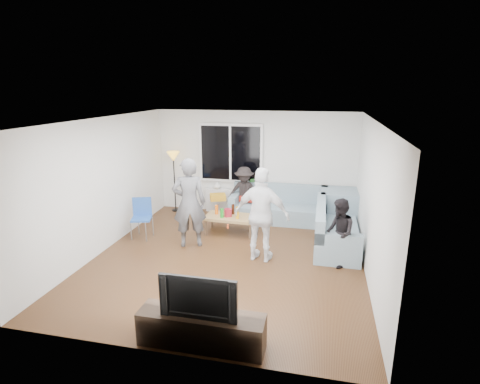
% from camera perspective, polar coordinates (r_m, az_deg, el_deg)
% --- Properties ---
extents(floor, '(5.00, 5.50, 0.04)m').
position_cam_1_polar(floor, '(7.28, -1.82, -10.12)').
color(floor, '#56351C').
rests_on(floor, ground).
extents(ceiling, '(5.00, 5.50, 0.04)m').
position_cam_1_polar(ceiling, '(6.58, -2.02, 11.07)').
color(ceiling, white).
rests_on(ceiling, ground).
extents(wall_back, '(5.00, 0.04, 2.60)m').
position_cam_1_polar(wall_back, '(9.45, 2.26, 4.39)').
color(wall_back, silver).
rests_on(wall_back, ground).
extents(wall_front, '(5.00, 0.04, 2.60)m').
position_cam_1_polar(wall_front, '(4.35, -11.11, -9.79)').
color(wall_front, silver).
rests_on(wall_front, ground).
extents(wall_left, '(0.04, 5.50, 2.60)m').
position_cam_1_polar(wall_left, '(7.81, -20.13, 1.02)').
color(wall_left, silver).
rests_on(wall_left, ground).
extents(wall_right, '(0.04, 5.50, 2.60)m').
position_cam_1_polar(wall_right, '(6.67, 19.56, -1.33)').
color(wall_right, silver).
rests_on(wall_right, ground).
extents(window_frame, '(1.62, 0.06, 1.47)m').
position_cam_1_polar(window_frame, '(9.45, -1.42, 5.94)').
color(window_frame, white).
rests_on(window_frame, wall_back).
extents(window_glass, '(1.50, 0.02, 1.35)m').
position_cam_1_polar(window_glass, '(9.41, -1.47, 5.90)').
color(window_glass, black).
rests_on(window_glass, window_frame).
extents(window_mullion, '(0.05, 0.03, 1.35)m').
position_cam_1_polar(window_mullion, '(9.40, -1.49, 5.89)').
color(window_mullion, white).
rests_on(window_mullion, window_frame).
extents(radiator, '(1.30, 0.12, 0.62)m').
position_cam_1_polar(radiator, '(9.70, -1.42, -1.34)').
color(radiator, silver).
rests_on(radiator, floor).
extents(potted_plant, '(0.19, 0.16, 0.33)m').
position_cam_1_polar(potted_plant, '(9.43, 1.76, 1.16)').
color(potted_plant, '#2E6A2A').
rests_on(potted_plant, radiator).
extents(vase, '(0.21, 0.21, 0.18)m').
position_cam_1_polar(vase, '(9.65, -3.51, 1.03)').
color(vase, white).
rests_on(vase, radiator).
extents(sofa_back_section, '(2.30, 0.85, 0.85)m').
position_cam_1_polar(sofa_back_section, '(9.09, 5.82, -1.83)').
color(sofa_back_section, gray).
rests_on(sofa_back_section, floor).
extents(sofa_right_section, '(2.00, 0.85, 0.85)m').
position_cam_1_polar(sofa_right_section, '(7.88, 14.53, -5.06)').
color(sofa_right_section, gray).
rests_on(sofa_right_section, floor).
extents(sofa_corner, '(0.85, 0.85, 0.85)m').
position_cam_1_polar(sofa_corner, '(9.05, 14.78, -2.36)').
color(sofa_corner, gray).
rests_on(sofa_corner, floor).
extents(cushion_yellow, '(0.47, 0.43, 0.14)m').
position_cam_1_polar(cushion_yellow, '(9.33, -3.40, -0.77)').
color(cushion_yellow, gold).
rests_on(cushion_yellow, sofa_back_section).
extents(cushion_red, '(0.38, 0.33, 0.13)m').
position_cam_1_polar(cushion_red, '(9.23, 1.16, -0.92)').
color(cushion_red, maroon).
rests_on(cushion_red, sofa_back_section).
extents(coffee_table, '(1.12, 0.64, 0.40)m').
position_cam_1_polar(coffee_table, '(8.36, -1.48, -4.96)').
color(coffee_table, '#A68050').
rests_on(coffee_table, floor).
extents(pitcher, '(0.17, 0.17, 0.17)m').
position_cam_1_polar(pitcher, '(8.25, -1.83, -3.16)').
color(pitcher, maroon).
rests_on(pitcher, coffee_table).
extents(side_chair, '(0.50, 0.50, 0.86)m').
position_cam_1_polar(side_chair, '(8.29, -14.76, -3.99)').
color(side_chair, '#2754A9').
rests_on(side_chair, floor).
extents(floor_lamp, '(0.32, 0.32, 1.56)m').
position_cam_1_polar(floor_lamp, '(9.84, -9.94, 1.52)').
color(floor_lamp, gold).
rests_on(floor_lamp, floor).
extents(player_left, '(0.77, 0.63, 1.83)m').
position_cam_1_polar(player_left, '(7.56, -7.73, -1.67)').
color(player_left, '#525357').
rests_on(player_left, floor).
extents(player_right, '(1.09, 0.59, 1.77)m').
position_cam_1_polar(player_right, '(6.88, 3.37, -3.54)').
color(player_right, silver).
rests_on(player_right, floor).
extents(spectator_right, '(0.58, 0.69, 1.26)m').
position_cam_1_polar(spectator_right, '(6.97, 14.84, -6.06)').
color(spectator_right, black).
rests_on(spectator_right, floor).
extents(spectator_back, '(0.91, 0.62, 1.30)m').
position_cam_1_polar(spectator_back, '(9.18, 0.63, -0.12)').
color(spectator_back, black).
rests_on(spectator_back, floor).
extents(tv_console, '(1.60, 0.40, 0.44)m').
position_cam_1_polar(tv_console, '(5.02, -5.88, -20.10)').
color(tv_console, '#2F2217').
rests_on(tv_console, floor).
extents(television, '(0.97, 0.13, 0.56)m').
position_cam_1_polar(television, '(4.75, -6.05, -15.20)').
color(television, black).
rests_on(television, tv_console).
extents(bottle_d, '(0.07, 0.07, 0.26)m').
position_cam_1_polar(bottle_d, '(8.09, -0.40, -3.19)').
color(bottle_d, orange).
rests_on(bottle_d, coffee_table).
extents(bottle_c, '(0.07, 0.07, 0.23)m').
position_cam_1_polar(bottle_c, '(8.38, -1.08, -2.65)').
color(bottle_c, black).
rests_on(bottle_c, coffee_table).
extents(bottle_b, '(0.08, 0.08, 0.20)m').
position_cam_1_polar(bottle_b, '(8.17, -2.78, -3.23)').
color(bottle_b, '#198D1F').
rests_on(bottle_b, coffee_table).
extents(bottle_a, '(0.07, 0.07, 0.21)m').
position_cam_1_polar(bottle_a, '(8.40, -3.59, -2.70)').
color(bottle_a, orange).
rests_on(bottle_a, coffee_table).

